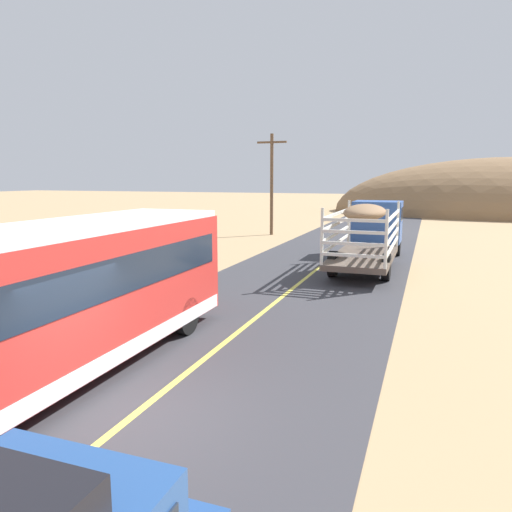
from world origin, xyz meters
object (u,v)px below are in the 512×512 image
at_px(bus, 62,296).
at_px(car_far, 387,218).
at_px(livestock_truck, 373,226).
at_px(power_pole_mid, 272,181).

height_order(bus, car_far, bus).
distance_m(livestock_truck, car_far, 14.14).
distance_m(bus, power_pole_mid, 26.03).
relative_size(car_far, power_pole_mid, 0.63).
bearing_deg(livestock_truck, bus, -105.02).
relative_size(bus, car_far, 2.16).
distance_m(car_far, power_pole_mid, 9.69).
bearing_deg(power_pole_mid, livestock_truck, -47.64).
bearing_deg(car_far, livestock_truck, -87.96).
distance_m(livestock_truck, bus, 17.15).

